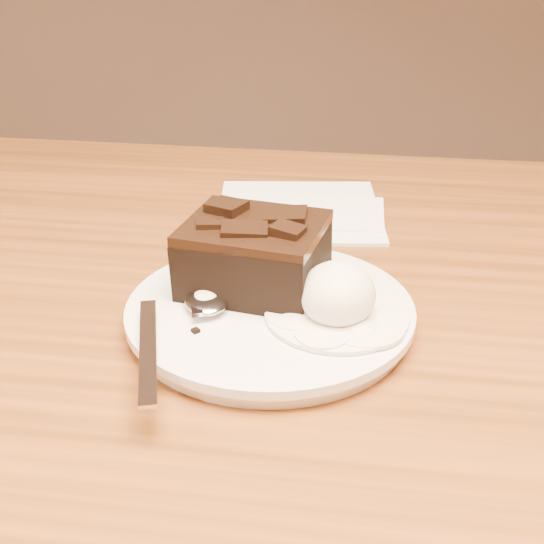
# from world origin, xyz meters

# --- Properties ---
(plate) EXTENTS (0.21, 0.21, 0.02)m
(plate) POSITION_xyz_m (0.03, -0.02, 0.76)
(plate) COLOR silver
(plate) RESTS_ON dining_table
(brownie) EXTENTS (0.11, 0.10, 0.05)m
(brownie) POSITION_xyz_m (0.01, 0.01, 0.79)
(brownie) COLOR black
(brownie) RESTS_ON plate
(ice_cream_scoop) EXTENTS (0.05, 0.06, 0.05)m
(ice_cream_scoop) POSITION_xyz_m (0.08, -0.03, 0.79)
(ice_cream_scoop) COLOR white
(ice_cream_scoop) RESTS_ON plate
(melt_puddle) EXTENTS (0.10, 0.10, 0.00)m
(melt_puddle) POSITION_xyz_m (0.08, -0.03, 0.77)
(melt_puddle) COLOR white
(melt_puddle) RESTS_ON plate
(spoon) EXTENTS (0.09, 0.19, 0.01)m
(spoon) POSITION_xyz_m (-0.02, -0.03, 0.77)
(spoon) COLOR silver
(spoon) RESTS_ON plate
(napkin) EXTENTS (0.18, 0.18, 0.01)m
(napkin) POSITION_xyz_m (0.02, 0.20, 0.75)
(napkin) COLOR white
(napkin) RESTS_ON dining_table
(crumb_a) EXTENTS (0.01, 0.01, 0.00)m
(crumb_a) POSITION_xyz_m (-0.00, -0.01, 0.77)
(crumb_a) COLOR black
(crumb_a) RESTS_ON plate
(crumb_b) EXTENTS (0.01, 0.01, 0.00)m
(crumb_b) POSITION_xyz_m (-0.02, -0.07, 0.77)
(crumb_b) COLOR black
(crumb_b) RESTS_ON plate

